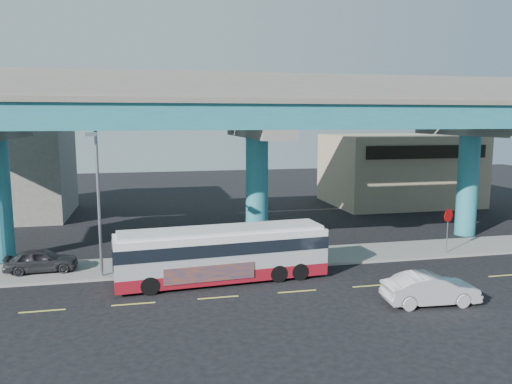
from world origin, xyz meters
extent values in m
plane|color=black|center=(0.00, 0.00, 0.00)|extent=(120.00, 120.00, 0.00)
cube|color=gray|center=(0.00, 5.50, 0.07)|extent=(70.00, 4.00, 0.15)
cube|color=#D8C64C|center=(-12.00, -0.30, 0.01)|extent=(2.00, 0.12, 0.01)
cube|color=#D8C64C|center=(-8.00, -0.30, 0.01)|extent=(2.00, 0.12, 0.01)
cube|color=#D8C64C|center=(-4.00, -0.30, 0.01)|extent=(2.00, 0.12, 0.01)
cube|color=#D8C64C|center=(0.00, -0.30, 0.01)|extent=(2.00, 0.12, 0.01)
cube|color=#D8C64C|center=(4.00, -0.30, 0.01)|extent=(2.00, 0.12, 0.01)
cube|color=#D8C64C|center=(8.00, -0.30, 0.01)|extent=(2.00, 0.12, 0.01)
cube|color=#D8C64C|center=(12.00, -0.30, 0.01)|extent=(2.00, 0.12, 0.01)
cube|color=gray|center=(-16.00, 12.50, 8.60)|extent=(1.80, 5.00, 1.20)
cylinder|color=#236587|center=(0.00, 9.00, 3.70)|extent=(1.50, 1.50, 7.40)
cube|color=gray|center=(0.00, 9.00, 7.70)|extent=(2.00, 12.00, 0.60)
cube|color=gray|center=(0.00, 12.50, 8.60)|extent=(1.80, 5.00, 1.20)
cylinder|color=#236587|center=(16.00, 9.00, 3.70)|extent=(1.50, 1.50, 7.40)
cube|color=gray|center=(16.00, 9.00, 7.70)|extent=(2.00, 12.00, 0.60)
cube|color=gray|center=(16.00, 12.50, 8.60)|extent=(1.80, 5.00, 1.20)
cube|color=#236587|center=(0.00, 5.50, 8.70)|extent=(52.00, 5.00, 1.40)
cube|color=gray|center=(0.00, 5.50, 9.55)|extent=(52.00, 5.40, 0.30)
cube|color=gray|center=(0.00, 3.00, 10.10)|extent=(52.00, 0.25, 0.80)
cube|color=gray|center=(0.00, 8.00, 10.10)|extent=(52.00, 0.25, 0.80)
cube|color=#236587|center=(0.00, 12.50, 9.90)|extent=(52.00, 5.00, 1.40)
cube|color=gray|center=(0.00, 12.50, 10.75)|extent=(52.00, 5.40, 0.30)
cube|color=gray|center=(0.00, 10.00, 11.30)|extent=(52.00, 0.25, 0.80)
cube|color=gray|center=(0.00, 15.00, 11.30)|extent=(52.00, 0.25, 0.80)
cube|color=tan|center=(18.00, 23.00, 3.50)|extent=(14.00, 10.00, 7.00)
cube|color=black|center=(18.00, 17.90, 5.60)|extent=(12.00, 0.25, 1.20)
cube|color=maroon|center=(-3.41, 2.17, 0.51)|extent=(11.33, 3.26, 0.65)
cube|color=silver|center=(-3.41, 2.17, 1.54)|extent=(11.33, 3.26, 1.40)
cube|color=black|center=(-3.41, 2.17, 2.00)|extent=(11.39, 3.31, 0.65)
cube|color=silver|center=(-3.41, 2.17, 2.51)|extent=(11.33, 3.26, 0.37)
cube|color=silver|center=(-3.41, 2.17, 2.79)|extent=(10.91, 2.98, 0.19)
cube|color=black|center=(2.18, 2.62, 1.86)|extent=(0.23, 2.12, 1.12)
cube|color=black|center=(-9.00, 1.73, 1.86)|extent=(0.23, 2.12, 1.12)
cube|color=navy|center=(-4.24, 0.89, 0.86)|extent=(4.64, 0.42, 0.84)
cylinder|color=black|center=(-7.22, 0.79, 0.47)|extent=(0.95, 0.35, 0.93)
cylinder|color=black|center=(-7.39, 2.93, 0.47)|extent=(0.95, 0.35, 0.93)
cylinder|color=black|center=(-0.54, 1.33, 0.47)|extent=(0.95, 0.35, 0.93)
cylinder|color=black|center=(-0.71, 3.46, 0.47)|extent=(0.95, 0.35, 0.93)
cylinder|color=black|center=(0.67, 1.42, 0.47)|extent=(0.95, 0.35, 0.93)
cylinder|color=black|center=(0.50, 3.56, 0.47)|extent=(0.95, 0.35, 0.93)
imported|color=silver|center=(5.56, -3.28, 0.73)|extent=(2.17, 4.65, 1.46)
imported|color=#2D2D32|center=(-13.10, 5.52, 0.81)|extent=(1.81, 3.95, 1.31)
cylinder|color=gray|center=(-9.74, 4.00, 4.14)|extent=(0.16, 0.16, 7.98)
cylinder|color=gray|center=(-9.74, 2.92, 7.91)|extent=(0.12, 2.16, 0.12)
cube|color=gray|center=(-9.74, 1.84, 7.86)|extent=(0.50, 0.70, 0.18)
cylinder|color=gray|center=(11.31, 4.20, 1.38)|extent=(0.06, 0.06, 2.46)
cylinder|color=#B20A0A|center=(11.31, 4.17, 2.56)|extent=(0.81, 0.32, 0.85)
camera|label=1|loc=(-7.22, -23.34, 8.57)|focal=35.00mm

